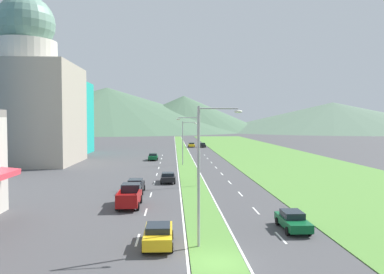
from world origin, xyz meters
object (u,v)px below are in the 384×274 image
at_px(pickup_truck_0, 130,196).
at_px(street_lamp_mid, 195,146).
at_px(street_lamp_near, 204,166).
at_px(car_4, 293,220).
at_px(car_3, 168,177).
at_px(car_1, 191,145).
at_px(street_lamp_far, 184,140).
at_px(car_2, 158,234).
at_px(car_5, 153,157).
at_px(car_6, 136,186).
at_px(car_0, 202,145).

bearing_deg(pickup_truck_0, street_lamp_mid, -33.07).
height_order(street_lamp_near, car_4, street_lamp_near).
bearing_deg(car_3, car_1, -5.44).
bearing_deg(street_lamp_near, car_3, 95.75).
bearing_deg(pickup_truck_0, car_1, -6.97).
xyz_separation_m(car_1, car_3, (-6.57, -68.93, -0.02)).
bearing_deg(street_lamp_far, car_4, -80.85).
bearing_deg(car_4, car_2, -72.30).
xyz_separation_m(car_1, car_5, (-10.08, -39.52, 0.03)).
bearing_deg(car_2, car_6, 9.97).
bearing_deg(car_4, street_lamp_near, -63.21).
bearing_deg(pickup_truck_0, street_lamp_near, -153.51).
relative_size(street_lamp_near, street_lamp_mid, 1.05).
height_order(street_lamp_far, car_3, street_lamp_far).
xyz_separation_m(street_lamp_mid, car_6, (-7.20, -4.02, -4.33)).
bearing_deg(street_lamp_mid, street_lamp_near, -92.08).
height_order(car_5, pickup_truck_0, pickup_truck_0).
bearing_deg(car_3, street_lamp_near, -174.25).
relative_size(car_2, car_3, 1.07).
relative_size(car_0, car_4, 1.01).
relative_size(street_lamp_mid, car_5, 2.12).
height_order(street_lamp_far, car_4, street_lamp_far).
height_order(car_4, pickup_truck_0, pickup_truck_0).
height_order(car_3, pickup_truck_0, pickup_truck_0).
bearing_deg(street_lamp_mid, car_0, 84.81).
xyz_separation_m(car_0, car_3, (-9.99, -68.08, -0.03)).
distance_m(street_lamp_near, street_lamp_mid, 23.46).
relative_size(car_5, car_6, 0.89).
relative_size(street_lamp_far, car_0, 1.85).
bearing_deg(car_2, street_lamp_far, -3.90).
bearing_deg(street_lamp_far, street_lamp_mid, -88.35).
height_order(street_lamp_mid, car_0, street_lamp_mid).
xyz_separation_m(car_1, pickup_truck_0, (-10.14, -82.95, 0.25)).
bearing_deg(street_lamp_mid, street_lamp_far, 91.65).
bearing_deg(street_lamp_mid, pickup_truck_0, -123.07).
height_order(car_1, car_3, car_1).
xyz_separation_m(street_lamp_far, car_2, (-3.18, -46.58, -4.01)).
bearing_deg(street_lamp_near, car_2, 172.96).
xyz_separation_m(street_lamp_far, car_5, (-6.36, 9.02, -4.01)).
xyz_separation_m(street_lamp_far, car_3, (-2.85, -20.39, -4.06)).
relative_size(street_lamp_mid, pickup_truck_0, 1.65).
distance_m(car_2, car_4, 10.66).
distance_m(car_0, car_3, 68.81).
relative_size(car_2, car_5, 1.05).
distance_m(car_1, car_3, 69.24).
height_order(street_lamp_mid, car_4, street_lamp_mid).
distance_m(car_4, car_6, 20.79).
bearing_deg(car_2, pickup_truck_0, 14.94).
xyz_separation_m(street_lamp_near, car_6, (-6.35, 19.42, -4.56)).
bearing_deg(car_2, street_lamp_mid, -9.48).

